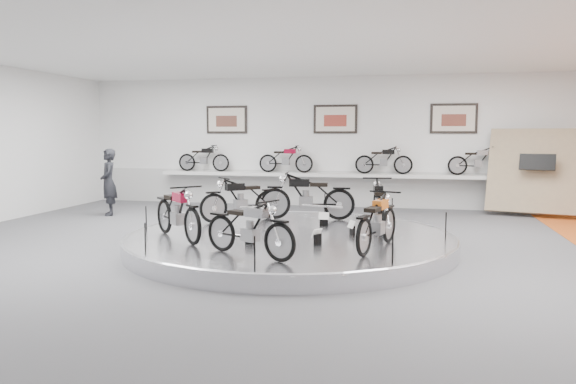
% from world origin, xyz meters
% --- Properties ---
extents(floor, '(16.00, 16.00, 0.00)m').
position_xyz_m(floor, '(0.00, 0.00, 0.00)').
color(floor, '#545456').
rests_on(floor, ground).
extents(ceiling, '(16.00, 16.00, 0.00)m').
position_xyz_m(ceiling, '(0.00, 0.00, 4.00)').
color(ceiling, white).
rests_on(ceiling, wall_back).
extents(wall_back, '(16.00, 0.00, 16.00)m').
position_xyz_m(wall_back, '(0.00, 7.00, 2.00)').
color(wall_back, white).
rests_on(wall_back, floor).
extents(wall_front, '(16.00, 0.00, 16.00)m').
position_xyz_m(wall_front, '(0.00, -7.00, 2.00)').
color(wall_front, white).
rests_on(wall_front, floor).
extents(dado_band, '(15.68, 0.04, 1.10)m').
position_xyz_m(dado_band, '(0.00, 6.98, 0.55)').
color(dado_band, '#BCBCBA').
rests_on(dado_band, floor).
extents(display_platform, '(6.40, 6.40, 0.30)m').
position_xyz_m(display_platform, '(0.00, 0.30, 0.15)').
color(display_platform, silver).
rests_on(display_platform, floor).
extents(platform_rim, '(6.40, 6.40, 0.10)m').
position_xyz_m(platform_rim, '(0.00, 0.30, 0.27)').
color(platform_rim, '#B2B2BA').
rests_on(platform_rim, display_platform).
extents(shelf, '(11.00, 0.55, 0.10)m').
position_xyz_m(shelf, '(0.00, 6.70, 1.00)').
color(shelf, silver).
rests_on(shelf, wall_back).
extents(poster_left, '(1.35, 0.06, 0.88)m').
position_xyz_m(poster_left, '(-3.50, 6.96, 2.70)').
color(poster_left, beige).
rests_on(poster_left, wall_back).
extents(poster_center, '(1.35, 0.06, 0.88)m').
position_xyz_m(poster_center, '(0.00, 6.96, 2.70)').
color(poster_center, beige).
rests_on(poster_center, wall_back).
extents(poster_right, '(1.35, 0.06, 0.88)m').
position_xyz_m(poster_right, '(3.50, 6.96, 2.70)').
color(poster_right, beige).
rests_on(poster_right, wall_back).
extents(display_panel, '(2.56, 1.52, 2.30)m').
position_xyz_m(display_panel, '(5.60, 6.10, 1.25)').
color(display_panel, tan).
rests_on(display_panel, floor).
extents(shelf_bike_a, '(1.22, 0.43, 0.73)m').
position_xyz_m(shelf_bike_a, '(-4.20, 6.70, 1.42)').
color(shelf_bike_a, black).
rests_on(shelf_bike_a, shelf).
extents(shelf_bike_b, '(1.22, 0.43, 0.73)m').
position_xyz_m(shelf_bike_b, '(-1.50, 6.70, 1.42)').
color(shelf_bike_b, maroon).
rests_on(shelf_bike_b, shelf).
extents(shelf_bike_c, '(1.22, 0.43, 0.73)m').
position_xyz_m(shelf_bike_c, '(1.50, 6.70, 1.42)').
color(shelf_bike_c, black).
rests_on(shelf_bike_c, shelf).
extents(shelf_bike_d, '(1.22, 0.43, 0.73)m').
position_xyz_m(shelf_bike_d, '(4.20, 6.70, 1.42)').
color(shelf_bike_d, '#A1A2A6').
rests_on(shelf_bike_d, shelf).
extents(bike_a, '(0.86, 1.84, 1.04)m').
position_xyz_m(bike_a, '(1.65, 1.24, 0.82)').
color(bike_a, black).
rests_on(bike_a, display_platform).
extents(bike_b, '(1.91, 0.84, 1.09)m').
position_xyz_m(bike_b, '(-0.02, 2.21, 0.84)').
color(bike_b, black).
rests_on(bike_b, display_platform).
extents(bike_c, '(1.67, 1.57, 1.00)m').
position_xyz_m(bike_c, '(-1.43, 1.73, 0.80)').
color(bike_c, black).
rests_on(bike_c, display_platform).
extents(bike_d, '(1.67, 1.68, 1.03)m').
position_xyz_m(bike_d, '(-1.94, -0.64, 0.82)').
color(bike_d, maroon).
rests_on(bike_d, display_platform).
extents(bike_e, '(1.67, 1.21, 0.94)m').
position_xyz_m(bike_e, '(-0.22, -1.80, 0.77)').
color(bike_e, '#A1A2A6').
rests_on(bike_e, display_platform).
extents(bike_f, '(0.99, 1.74, 0.97)m').
position_xyz_m(bike_f, '(1.74, -0.81, 0.78)').
color(bike_f, '#C55C17').
rests_on(bike_f, display_platform).
extents(visitor, '(0.73, 0.80, 1.84)m').
position_xyz_m(visitor, '(-5.87, 3.73, 0.92)').
color(visitor, black).
rests_on(visitor, floor).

